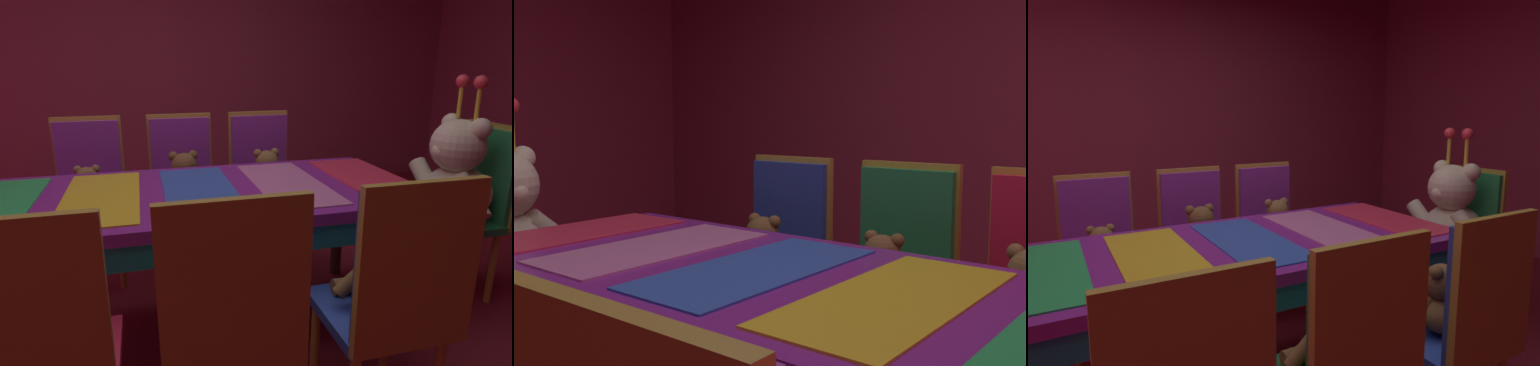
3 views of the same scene
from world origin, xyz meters
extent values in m
cube|color=purple|center=(0.00, 0.00, 0.71)|extent=(0.90, 2.00, 0.05)
cube|color=teal|center=(0.00, 0.00, 0.64)|extent=(0.88, 1.96, 0.10)
cylinder|color=#4C3826|center=(0.38, 0.90, 0.34)|extent=(0.07, 0.07, 0.69)
cube|color=yellow|center=(0.00, -0.42, 0.74)|extent=(0.77, 0.32, 0.01)
cube|color=blue|center=(0.00, 0.00, 0.74)|extent=(0.77, 0.32, 0.01)
cube|color=pink|center=(0.00, 0.42, 0.74)|extent=(0.77, 0.32, 0.01)
cube|color=#E52D4C|center=(0.00, 0.85, 0.74)|extent=(0.77, 0.32, 0.01)
sphere|color=brown|center=(-0.69, 0.00, 0.69)|extent=(0.16, 0.16, 0.16)
sphere|color=#99663C|center=(-0.63, 0.00, 0.68)|extent=(0.06, 0.06, 0.06)
sphere|color=brown|center=(-0.70, -0.06, 0.75)|extent=(0.06, 0.06, 0.06)
sphere|color=olive|center=(0.70, -0.49, 0.73)|extent=(0.06, 0.06, 0.06)
cylinder|color=olive|center=(0.66, -0.45, 0.56)|extent=(0.05, 0.13, 0.12)
cylinder|color=olive|center=(0.58, -0.50, 0.49)|extent=(0.06, 0.14, 0.06)
cube|color=#268C4C|center=(0.70, -0.03, 0.44)|extent=(0.40, 0.40, 0.04)
cube|color=#268C4C|center=(0.88, -0.03, 0.71)|extent=(0.05, 0.38, 0.50)
cube|color=gold|center=(0.90, -0.03, 0.71)|extent=(0.03, 0.41, 0.55)
cylinder|color=gold|center=(0.86, 0.13, 0.21)|extent=(0.04, 0.04, 0.42)
ellipsoid|color=brown|center=(0.70, -0.03, 0.54)|extent=(0.17, 0.17, 0.14)
sphere|color=brown|center=(0.68, -0.03, 0.66)|extent=(0.14, 0.14, 0.14)
sphere|color=#99663C|center=(0.63, -0.03, 0.65)|extent=(0.05, 0.05, 0.05)
sphere|color=brown|center=(0.70, -0.08, 0.72)|extent=(0.05, 0.05, 0.05)
sphere|color=brown|center=(0.70, 0.03, 0.72)|extent=(0.05, 0.05, 0.05)
cylinder|color=brown|center=(0.66, -0.11, 0.55)|extent=(0.05, 0.12, 0.12)
cylinder|color=brown|center=(0.66, 0.06, 0.55)|extent=(0.05, 0.12, 0.12)
cylinder|color=brown|center=(0.58, -0.07, 0.49)|extent=(0.06, 0.13, 0.06)
cylinder|color=brown|center=(0.58, 0.02, 0.49)|extent=(0.06, 0.13, 0.06)
cube|color=#2D47B2|center=(0.69, 0.53, 0.44)|extent=(0.40, 0.40, 0.04)
cube|color=#2D47B2|center=(0.87, 0.53, 0.71)|extent=(0.05, 0.38, 0.50)
cube|color=gold|center=(0.89, 0.53, 0.71)|extent=(0.03, 0.41, 0.55)
cylinder|color=gold|center=(0.85, 0.69, 0.21)|extent=(0.04, 0.04, 0.42)
cylinder|color=gold|center=(0.85, 0.37, 0.21)|extent=(0.04, 0.04, 0.42)
cylinder|color=gold|center=(0.53, 0.69, 0.21)|extent=(0.04, 0.04, 0.42)
cylinder|color=gold|center=(0.53, 0.37, 0.21)|extent=(0.04, 0.04, 0.42)
ellipsoid|color=brown|center=(0.69, 0.53, 0.54)|extent=(0.18, 0.18, 0.14)
sphere|color=brown|center=(0.67, 0.53, 0.67)|extent=(0.14, 0.14, 0.14)
sphere|color=#99663C|center=(0.62, 0.53, 0.66)|extent=(0.05, 0.05, 0.05)
sphere|color=brown|center=(0.69, 0.48, 0.72)|extent=(0.05, 0.05, 0.05)
sphere|color=brown|center=(0.69, 0.59, 0.72)|extent=(0.05, 0.05, 0.05)
cylinder|color=brown|center=(0.65, 0.44, 0.55)|extent=(0.05, 0.13, 0.12)
cylinder|color=brown|center=(0.65, 0.62, 0.55)|extent=(0.05, 0.13, 0.12)
cylinder|color=brown|center=(0.57, 0.49, 0.49)|extent=(0.06, 0.13, 0.06)
cylinder|color=brown|center=(0.57, 0.58, 0.49)|extent=(0.06, 0.13, 0.06)
cylinder|color=gold|center=(0.16, 1.58, 0.21)|extent=(0.04, 0.04, 0.42)
cylinder|color=gold|center=(0.16, 1.26, 0.21)|extent=(0.04, 0.04, 0.42)
sphere|color=#FFF2C8|center=(0.00, 1.29, 0.85)|extent=(0.11, 0.11, 0.11)
sphere|color=beige|center=(0.11, 1.42, 0.98)|extent=(0.11, 0.11, 0.11)
cylinder|color=beige|center=(0.18, 1.35, 0.65)|extent=(0.25, 0.10, 0.24)
cylinder|color=beige|center=(0.09, 1.19, 0.52)|extent=(0.27, 0.12, 0.12)
camera|label=1|loc=(1.87, -0.23, 1.31)|focal=29.78mm
camera|label=2|loc=(-1.24, -1.03, 1.16)|focal=41.70mm
camera|label=3|loc=(1.76, -0.80, 1.32)|focal=29.98mm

